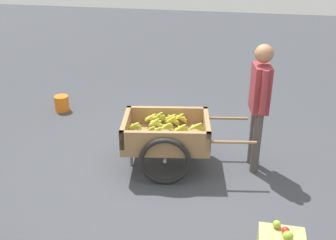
% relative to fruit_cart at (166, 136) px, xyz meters
% --- Properties ---
extents(ground_plane, '(24.00, 24.00, 0.00)m').
position_rel_fruit_cart_xyz_m(ground_plane, '(-0.09, 0.27, -0.44)').
color(ground_plane, '#3D3F44').
extents(fruit_cart, '(1.75, 1.05, 0.73)m').
position_rel_fruit_cart_xyz_m(fruit_cart, '(0.00, 0.00, 0.00)').
color(fruit_cart, '#937047').
rests_on(fruit_cart, ground).
extents(vendor_person, '(0.25, 0.56, 1.66)m').
position_rel_fruit_cart_xyz_m(vendor_person, '(-1.13, -0.19, 0.56)').
color(vendor_person, '#4C4742').
rests_on(vendor_person, ground).
extents(plastic_bucket, '(0.25, 0.25, 0.27)m').
position_rel_fruit_cart_xyz_m(plastic_bucket, '(2.16, -1.42, -0.31)').
color(plastic_bucket, orange).
rests_on(plastic_bucket, ground).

